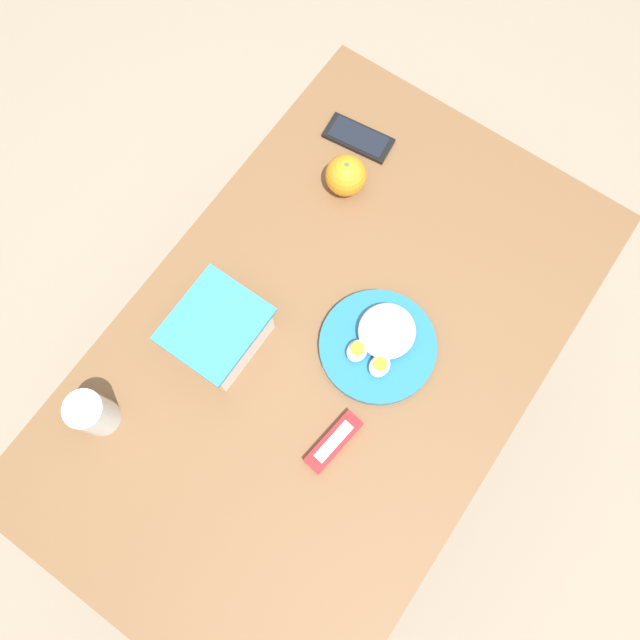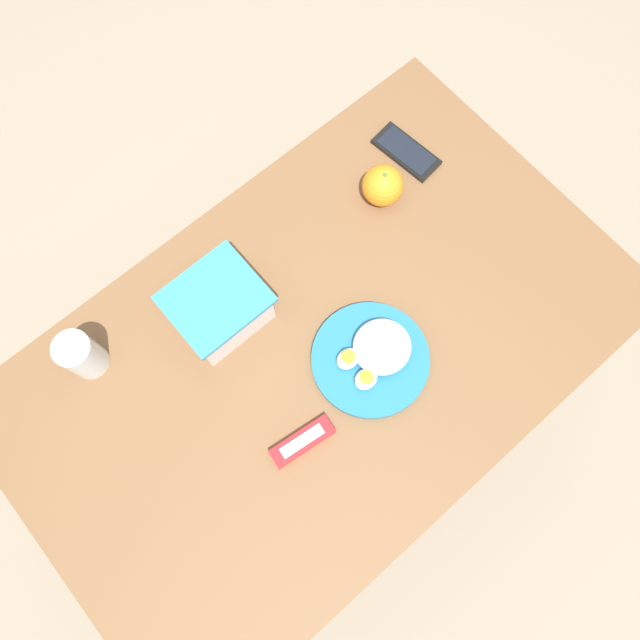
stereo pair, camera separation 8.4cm
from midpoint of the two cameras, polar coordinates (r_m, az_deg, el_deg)
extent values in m
plane|color=gray|center=(1.87, -0.97, -8.32)|extent=(10.00, 10.00, 0.00)
cube|color=brown|center=(1.17, -1.53, -3.14)|extent=(1.17, 0.72, 0.03)
cylinder|color=brown|center=(1.68, 18.14, 2.65)|extent=(0.05, 0.05, 0.69)
cylinder|color=brown|center=(1.61, -22.05, -15.00)|extent=(0.05, 0.05, 0.69)
cylinder|color=brown|center=(1.74, 0.71, 13.67)|extent=(0.05, 0.05, 0.69)
cube|color=white|center=(1.14, -11.29, -1.39)|extent=(0.15, 0.13, 0.09)
cube|color=#CCBC84|center=(1.16, -11.15, -1.59)|extent=(0.14, 0.12, 0.06)
cube|color=#338CC6|center=(1.09, -11.80, -0.65)|extent=(0.17, 0.15, 0.01)
ellipsoid|color=gray|center=(1.13, -13.05, -2.62)|extent=(0.06, 0.04, 0.03)
ellipsoid|color=gray|center=(1.13, -11.16, -1.41)|extent=(0.06, 0.05, 0.03)
ellipsoid|color=gray|center=(1.14, -10.31, 0.54)|extent=(0.06, 0.04, 0.03)
sphere|color=orange|center=(1.25, 0.43, 12.86)|extent=(0.08, 0.08, 0.08)
cylinder|color=#4C662D|center=(1.22, 0.45, 13.78)|extent=(0.01, 0.01, 0.00)
cylinder|color=teal|center=(1.15, 3.24, -2.67)|extent=(0.22, 0.22, 0.02)
ellipsoid|color=white|center=(1.13, 4.05, -1.26)|extent=(0.11, 0.10, 0.04)
ellipsoid|color=white|center=(1.12, 3.36, -4.47)|extent=(0.04, 0.04, 0.03)
cylinder|color=#F4A823|center=(1.11, 3.41, -4.30)|extent=(0.02, 0.02, 0.01)
ellipsoid|color=white|center=(1.13, 1.31, -3.09)|extent=(0.04, 0.04, 0.03)
cylinder|color=#F4A823|center=(1.11, 1.32, -2.90)|extent=(0.02, 0.02, 0.01)
cube|color=red|center=(1.12, -0.91, -11.37)|extent=(0.12, 0.05, 0.02)
cube|color=white|center=(1.11, -0.92, -11.32)|extent=(0.09, 0.03, 0.00)
cube|color=black|center=(1.34, 1.69, 16.10)|extent=(0.08, 0.15, 0.01)
cube|color=black|center=(1.33, 1.70, 16.23)|extent=(0.07, 0.12, 0.00)
cylinder|color=silver|center=(1.17, -22.03, -8.17)|extent=(0.07, 0.07, 0.10)
camera|label=1|loc=(0.04, -92.11, -6.91)|focal=35.00mm
camera|label=2|loc=(0.04, 87.89, 6.91)|focal=35.00mm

